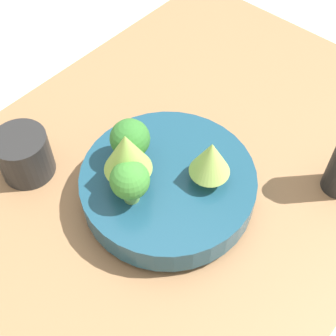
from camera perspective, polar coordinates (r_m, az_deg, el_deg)
name	(u,v)px	position (r m, az deg, el deg)	size (l,w,h in m)	color
ground_plane	(151,206)	(0.81, -2.15, -4.63)	(6.00, 6.00, 0.00)	beige
table	(150,200)	(0.79, -2.19, -3.86)	(1.10, 0.68, 0.04)	olive
bowl	(168,185)	(0.74, 0.00, -2.14)	(0.27, 0.27, 0.06)	navy
romanesco_piece_near	(211,159)	(0.68, 5.22, 1.09)	(0.06, 0.06, 0.08)	#7AB256
broccoli_floret_back	(131,139)	(0.71, -4.51, 3.52)	(0.06, 0.06, 0.08)	#609347
romanesco_piece_far	(127,154)	(0.66, -5.06, 1.75)	(0.07, 0.07, 0.11)	#6BA34C
broccoli_floret_left	(130,181)	(0.66, -4.67, -1.58)	(0.06, 0.06, 0.08)	#609347
cup	(24,155)	(0.81, -17.13, 1.55)	(0.09, 0.09, 0.08)	black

